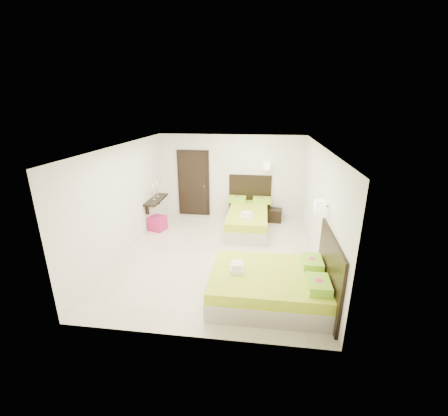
# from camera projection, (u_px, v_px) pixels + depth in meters

# --- Properties ---
(floor) EXTENTS (5.50, 5.50, 0.00)m
(floor) POSITION_uv_depth(u_px,v_px,m) (218.00, 255.00, 7.27)
(floor) COLOR beige
(floor) RESTS_ON ground
(bed_single) EXTENTS (1.32, 2.21, 1.82)m
(bed_single) POSITION_uv_depth(u_px,v_px,m) (248.00, 217.00, 8.72)
(bed_single) COLOR beige
(bed_single) RESTS_ON ground
(bed_double) EXTENTS (2.14, 1.82, 1.76)m
(bed_double) POSITION_uv_depth(u_px,v_px,m) (273.00, 285.00, 5.49)
(bed_double) COLOR beige
(bed_double) RESTS_ON ground
(nightstand) EXTENTS (0.48, 0.44, 0.40)m
(nightstand) POSITION_uv_depth(u_px,v_px,m) (274.00, 215.00, 9.30)
(nightstand) COLOR black
(nightstand) RESTS_ON ground
(ottoman) EXTENTS (0.51, 0.51, 0.41)m
(ottoman) POSITION_uv_depth(u_px,v_px,m) (158.00, 223.00, 8.65)
(ottoman) COLOR #AB1655
(ottoman) RESTS_ON ground
(door) EXTENTS (1.02, 0.15, 2.14)m
(door) POSITION_uv_depth(u_px,v_px,m) (194.00, 184.00, 9.60)
(door) COLOR black
(door) RESTS_ON ground
(console_shelf) EXTENTS (0.35, 1.20, 0.78)m
(console_shelf) POSITION_uv_depth(u_px,v_px,m) (156.00, 200.00, 8.76)
(console_shelf) COLOR black
(console_shelf) RESTS_ON ground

